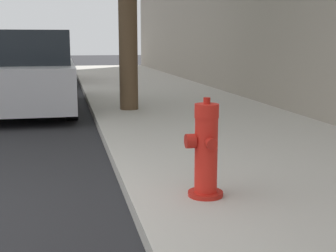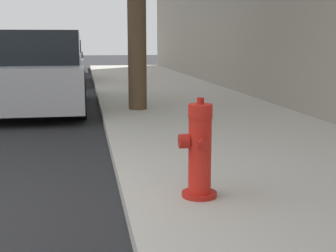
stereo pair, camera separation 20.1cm
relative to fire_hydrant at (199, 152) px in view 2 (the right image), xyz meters
name	(u,v)px [view 2 (the right image)]	position (x,y,z in m)	size (l,w,h in m)	color
sidewalk_slab	(332,201)	(1.08, -0.12, -0.42)	(3.34, 40.00, 0.12)	#B7B2A8
fire_hydrant	(199,152)	(0.00, 0.00, 0.00)	(0.30, 0.30, 0.79)	red
parked_car_near	(38,73)	(-1.75, 5.86, 0.24)	(1.80, 4.14, 1.51)	#B7B7BC
parked_car_mid	(53,62)	(-1.81, 11.58, 0.20)	(1.77, 3.98, 1.40)	silver
parked_car_far	(63,56)	(-1.76, 17.80, 0.18)	(1.76, 3.85, 1.36)	#4C5156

